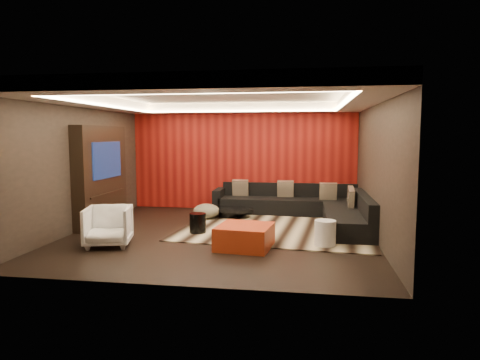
% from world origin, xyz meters
% --- Properties ---
extents(floor, '(6.00, 6.00, 0.02)m').
position_xyz_m(floor, '(0.00, 0.00, -0.01)').
color(floor, black).
rests_on(floor, ground).
extents(ceiling, '(6.00, 6.00, 0.02)m').
position_xyz_m(ceiling, '(0.00, 0.00, 2.81)').
color(ceiling, silver).
rests_on(ceiling, ground).
extents(wall_back, '(6.00, 0.02, 2.80)m').
position_xyz_m(wall_back, '(0.00, 3.01, 1.40)').
color(wall_back, black).
rests_on(wall_back, ground).
extents(wall_left, '(0.02, 6.00, 2.80)m').
position_xyz_m(wall_left, '(-3.01, 0.00, 1.40)').
color(wall_left, black).
rests_on(wall_left, ground).
extents(wall_right, '(0.02, 6.00, 2.80)m').
position_xyz_m(wall_right, '(3.01, 0.00, 1.40)').
color(wall_right, black).
rests_on(wall_right, ground).
extents(red_feature_wall, '(5.98, 0.05, 2.78)m').
position_xyz_m(red_feature_wall, '(0.00, 2.97, 1.40)').
color(red_feature_wall, '#6B0C0A').
rests_on(red_feature_wall, ground).
extents(soffit_back, '(6.00, 0.60, 0.22)m').
position_xyz_m(soffit_back, '(0.00, 2.70, 2.69)').
color(soffit_back, silver).
rests_on(soffit_back, ground).
extents(soffit_front, '(6.00, 0.60, 0.22)m').
position_xyz_m(soffit_front, '(0.00, -2.70, 2.69)').
color(soffit_front, silver).
rests_on(soffit_front, ground).
extents(soffit_left, '(0.60, 4.80, 0.22)m').
position_xyz_m(soffit_left, '(-2.70, 0.00, 2.69)').
color(soffit_left, silver).
rests_on(soffit_left, ground).
extents(soffit_right, '(0.60, 4.80, 0.22)m').
position_xyz_m(soffit_right, '(2.70, 0.00, 2.69)').
color(soffit_right, silver).
rests_on(soffit_right, ground).
extents(cove_back, '(4.80, 0.08, 0.04)m').
position_xyz_m(cove_back, '(0.00, 2.36, 2.60)').
color(cove_back, '#FFD899').
rests_on(cove_back, ground).
extents(cove_front, '(4.80, 0.08, 0.04)m').
position_xyz_m(cove_front, '(0.00, -2.36, 2.60)').
color(cove_front, '#FFD899').
rests_on(cove_front, ground).
extents(cove_left, '(0.08, 4.80, 0.04)m').
position_xyz_m(cove_left, '(-2.36, 0.00, 2.60)').
color(cove_left, '#FFD899').
rests_on(cove_left, ground).
extents(cove_right, '(0.08, 4.80, 0.04)m').
position_xyz_m(cove_right, '(2.36, 0.00, 2.60)').
color(cove_right, '#FFD899').
rests_on(cove_right, ground).
extents(tv_surround, '(0.30, 2.00, 2.20)m').
position_xyz_m(tv_surround, '(-2.85, 0.60, 1.10)').
color(tv_surround, black).
rests_on(tv_surround, ground).
extents(tv_screen, '(0.04, 1.30, 0.80)m').
position_xyz_m(tv_screen, '(-2.69, 0.60, 1.45)').
color(tv_screen, black).
rests_on(tv_screen, ground).
extents(tv_shelf, '(0.04, 1.60, 0.04)m').
position_xyz_m(tv_shelf, '(-2.69, 0.60, 0.70)').
color(tv_shelf, black).
rests_on(tv_shelf, ground).
extents(rug, '(4.26, 3.36, 0.02)m').
position_xyz_m(rug, '(1.09, 0.56, 0.01)').
color(rug, '#BFB08C').
rests_on(rug, floor).
extents(coffee_table, '(1.65, 1.65, 0.22)m').
position_xyz_m(coffee_table, '(-0.17, 1.81, 0.13)').
color(coffee_table, black).
rests_on(coffee_table, rug).
extents(drum_stool, '(0.35, 0.35, 0.40)m').
position_xyz_m(drum_stool, '(-0.48, 0.02, 0.22)').
color(drum_stool, black).
rests_on(drum_stool, rug).
extents(striped_pouf, '(0.71, 0.71, 0.35)m').
position_xyz_m(striped_pouf, '(-0.66, 1.52, 0.19)').
color(striped_pouf, beige).
rests_on(striped_pouf, rug).
extents(white_side_table, '(0.43, 0.43, 0.47)m').
position_xyz_m(white_side_table, '(2.04, -0.62, 0.24)').
color(white_side_table, silver).
rests_on(white_side_table, floor).
extents(orange_ottoman, '(1.03, 1.03, 0.41)m').
position_xyz_m(orange_ottoman, '(0.62, -0.95, 0.20)').
color(orange_ottoman, maroon).
rests_on(orange_ottoman, floor).
extents(armchair, '(0.95, 0.97, 0.73)m').
position_xyz_m(armchair, '(-1.83, -1.19, 0.36)').
color(armchair, silver).
rests_on(armchair, floor).
extents(sectional_sofa, '(3.65, 3.50, 0.75)m').
position_xyz_m(sectional_sofa, '(1.73, 1.86, 0.26)').
color(sectional_sofa, black).
rests_on(sectional_sofa, floor).
extents(throw_pillows, '(2.97, 1.71, 0.50)m').
position_xyz_m(throw_pillows, '(1.52, 2.29, 0.62)').
color(throw_pillows, tan).
rests_on(throw_pillows, sectional_sofa).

